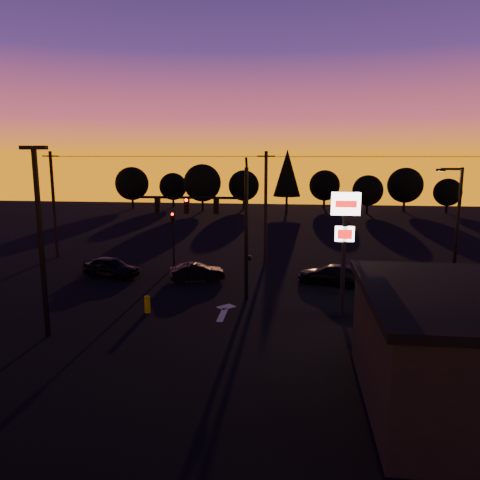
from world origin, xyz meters
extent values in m
plane|color=black|center=(0.00, 0.00, 0.00)|extent=(120.00, 120.00, 0.00)
cube|color=beige|center=(0.50, 1.00, 0.01)|extent=(0.35, 2.20, 0.01)
cube|color=beige|center=(0.50, 2.40, 0.01)|extent=(1.20, 1.20, 0.01)
cylinder|color=black|center=(1.50, 4.00, 4.00)|extent=(0.24, 0.24, 8.00)
cylinder|color=black|center=(1.50, 4.00, 8.20)|extent=(0.14, 0.52, 0.76)
cylinder|color=black|center=(-1.75, 4.00, 6.20)|extent=(6.50, 0.16, 0.16)
cube|color=black|center=(-0.30, 4.00, 5.70)|extent=(0.32, 0.22, 0.95)
sphere|color=black|center=(-0.30, 3.87, 6.05)|extent=(0.18, 0.18, 0.18)
sphere|color=black|center=(-0.30, 3.87, 5.75)|extent=(0.18, 0.18, 0.18)
sphere|color=black|center=(-0.30, 3.87, 5.45)|extent=(0.18, 0.18, 0.18)
cube|color=black|center=(-2.10, 4.00, 5.70)|extent=(0.32, 0.22, 0.95)
sphere|color=#FF0705|center=(-2.10, 3.87, 6.05)|extent=(0.18, 0.18, 0.18)
sphere|color=black|center=(-2.10, 3.87, 5.75)|extent=(0.18, 0.18, 0.18)
sphere|color=black|center=(-2.10, 3.87, 5.45)|extent=(0.18, 0.18, 0.18)
cube|color=black|center=(-3.90, 4.00, 5.70)|extent=(0.32, 0.22, 0.95)
sphere|color=black|center=(-3.90, 3.87, 6.05)|extent=(0.18, 0.18, 0.18)
sphere|color=black|center=(-3.90, 3.87, 5.75)|extent=(0.18, 0.18, 0.18)
sphere|color=black|center=(-3.90, 3.87, 5.45)|extent=(0.18, 0.18, 0.18)
cube|color=black|center=(1.68, 4.00, 2.60)|extent=(0.22, 0.18, 0.28)
cylinder|color=black|center=(-5.00, 11.50, 1.80)|extent=(0.14, 0.14, 3.60)
cube|color=black|center=(-5.00, 11.50, 3.90)|extent=(0.30, 0.20, 0.90)
sphere|color=#FF0705|center=(-5.00, 11.38, 4.22)|extent=(0.18, 0.18, 0.18)
sphere|color=black|center=(-5.00, 11.38, 3.94)|extent=(0.18, 0.18, 0.18)
sphere|color=black|center=(-5.00, 11.38, 3.66)|extent=(0.18, 0.18, 0.18)
cube|color=black|center=(-7.50, -3.00, 4.50)|extent=(0.18, 0.18, 9.00)
cube|color=black|center=(-7.85, -3.00, 9.05)|extent=(0.55, 0.30, 0.18)
cube|color=black|center=(-7.15, -3.00, 9.05)|extent=(0.55, 0.30, 0.18)
cube|color=black|center=(7.00, 1.50, 3.20)|extent=(0.22, 0.22, 6.40)
cube|color=white|center=(7.00, 1.50, 6.20)|extent=(1.50, 0.25, 1.20)
cube|color=red|center=(7.00, 1.36, 6.20)|extent=(1.10, 0.02, 0.35)
cube|color=white|center=(7.00, 1.50, 4.60)|extent=(1.00, 0.22, 0.80)
cube|color=red|center=(7.00, 1.37, 4.60)|extent=(0.75, 0.02, 0.50)
cylinder|color=black|center=(14.00, 5.50, 4.00)|extent=(0.20, 0.20, 8.00)
cylinder|color=black|center=(13.40, 5.50, 7.90)|extent=(1.20, 0.14, 0.14)
cube|color=black|center=(12.80, 5.50, 7.85)|extent=(0.50, 0.22, 0.14)
plane|color=#FFB759|center=(12.80, 5.50, 7.77)|extent=(0.35, 0.35, 0.00)
cylinder|color=black|center=(-16.00, 14.00, 4.50)|extent=(0.26, 0.26, 9.00)
cube|color=black|center=(-16.00, 14.00, 8.60)|extent=(1.40, 0.10, 0.10)
cylinder|color=black|center=(2.00, 14.00, 4.50)|extent=(0.26, 0.26, 9.00)
cube|color=black|center=(2.00, 14.00, 8.60)|extent=(1.40, 0.10, 0.10)
cylinder|color=black|center=(-7.00, 13.40, 8.55)|extent=(18.00, 0.02, 0.02)
cylinder|color=black|center=(-7.00, 14.00, 8.60)|extent=(18.00, 0.02, 0.02)
cylinder|color=black|center=(-7.00, 14.60, 8.55)|extent=(18.00, 0.02, 0.02)
cylinder|color=black|center=(11.00, 13.40, 8.55)|extent=(18.00, 0.02, 0.02)
cylinder|color=black|center=(11.00, 14.00, 8.60)|extent=(18.00, 0.02, 0.02)
cylinder|color=black|center=(11.00, 14.60, 8.55)|extent=(18.00, 0.02, 0.02)
cube|color=black|center=(9.00, -3.48, 1.40)|extent=(2.20, 0.05, 1.60)
cube|color=black|center=(12.00, -3.48, 1.40)|extent=(2.20, 0.05, 1.60)
cylinder|color=#B7B100|center=(-3.73, 0.90, 0.48)|extent=(0.32, 0.32, 0.96)
cylinder|color=black|center=(-22.00, 50.00, 0.81)|extent=(0.36, 0.36, 1.62)
sphere|color=black|center=(-22.00, 50.00, 4.06)|extent=(5.36, 5.36, 5.36)
cylinder|color=black|center=(-16.00, 53.00, 0.69)|extent=(0.36, 0.36, 1.38)
sphere|color=black|center=(-16.00, 53.00, 3.44)|extent=(4.54, 4.54, 4.54)
cylinder|color=black|center=(-10.00, 48.00, 0.88)|extent=(0.36, 0.36, 1.75)
sphere|color=black|center=(-10.00, 48.00, 4.38)|extent=(5.77, 5.78, 5.78)
cylinder|color=black|center=(-4.00, 52.00, 0.75)|extent=(0.36, 0.36, 1.50)
sphere|color=black|center=(-4.00, 52.00, 3.75)|extent=(4.95, 4.95, 4.95)
cylinder|color=black|center=(3.00, 49.00, 1.19)|extent=(0.36, 0.36, 2.38)
cone|color=black|center=(3.00, 49.00, 5.94)|extent=(4.18, 4.18, 7.12)
cylinder|color=black|center=(9.00, 54.00, 0.75)|extent=(0.36, 0.36, 1.50)
sphere|color=black|center=(9.00, 54.00, 3.75)|extent=(4.95, 4.95, 4.95)
cylinder|color=black|center=(15.00, 48.00, 0.69)|extent=(0.36, 0.36, 1.38)
sphere|color=black|center=(15.00, 48.00, 3.44)|extent=(4.54, 4.54, 4.54)
cylinder|color=black|center=(21.00, 51.00, 0.81)|extent=(0.36, 0.36, 1.62)
sphere|color=black|center=(21.00, 51.00, 4.06)|extent=(5.36, 5.36, 5.36)
cylinder|color=black|center=(27.00, 50.00, 0.62)|extent=(0.36, 0.36, 1.25)
sphere|color=black|center=(27.00, 50.00, 3.12)|extent=(4.12, 4.12, 4.12)
imported|color=black|center=(-8.78, 8.17, 0.72)|extent=(4.55, 2.83, 1.44)
imported|color=black|center=(-2.36, 7.86, 0.62)|extent=(3.99, 2.42, 1.24)
imported|color=black|center=(6.91, 8.08, 0.67)|extent=(4.99, 3.19, 1.35)
imported|color=black|center=(9.17, -2.89, 0.67)|extent=(3.76, 5.29, 1.34)
camera|label=1|loc=(4.39, -23.36, 8.76)|focal=35.00mm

